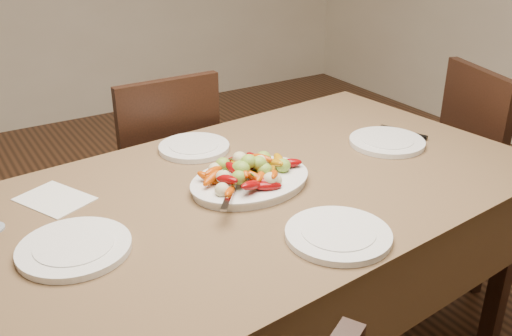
{
  "coord_description": "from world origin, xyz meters",
  "views": [
    {
      "loc": [
        -1.0,
        -1.35,
        1.56
      ],
      "look_at": [
        -0.17,
        -0.02,
        0.82
      ],
      "focal_mm": 40.0,
      "sensor_mm": 36.0,
      "label": 1
    }
  ],
  "objects_px": {
    "plate_left": "(74,248)",
    "plate_right": "(387,142)",
    "chair_far": "(156,175)",
    "serving_platter": "(250,183)",
    "dining_table": "(256,286)",
    "plate_far": "(194,148)",
    "chair_right": "(502,172)",
    "plate_near": "(338,235)"
  },
  "relations": [
    {
      "from": "plate_left",
      "to": "plate_right",
      "type": "relative_size",
      "value": 1.05
    },
    {
      "from": "chair_far",
      "to": "serving_platter",
      "type": "bearing_deg",
      "value": 89.94
    },
    {
      "from": "chair_far",
      "to": "plate_right",
      "type": "distance_m",
      "value": 1.01
    },
    {
      "from": "plate_far",
      "to": "chair_right",
      "type": "bearing_deg",
      "value": -14.27
    },
    {
      "from": "dining_table",
      "to": "serving_platter",
      "type": "xyz_separation_m",
      "value": [
        -0.02,
        0.01,
        0.39
      ]
    },
    {
      "from": "dining_table",
      "to": "plate_near",
      "type": "bearing_deg",
      "value": -86.26
    },
    {
      "from": "plate_right",
      "to": "plate_far",
      "type": "xyz_separation_m",
      "value": [
        -0.61,
        0.32,
        0.0
      ]
    },
    {
      "from": "dining_table",
      "to": "chair_right",
      "type": "relative_size",
      "value": 1.94
    },
    {
      "from": "plate_left",
      "to": "plate_right",
      "type": "bearing_deg",
      "value": 4.87
    },
    {
      "from": "plate_left",
      "to": "plate_far",
      "type": "distance_m",
      "value": 0.69
    },
    {
      "from": "serving_platter",
      "to": "plate_near",
      "type": "height_order",
      "value": "serving_platter"
    },
    {
      "from": "plate_left",
      "to": "plate_right",
      "type": "height_order",
      "value": "same"
    },
    {
      "from": "plate_near",
      "to": "chair_far",
      "type": "bearing_deg",
      "value": 92.03
    },
    {
      "from": "plate_left",
      "to": "chair_right",
      "type": "bearing_deg",
      "value": 2.57
    },
    {
      "from": "dining_table",
      "to": "plate_right",
      "type": "xyz_separation_m",
      "value": [
        0.58,
        0.03,
        0.39
      ]
    },
    {
      "from": "dining_table",
      "to": "plate_right",
      "type": "bearing_deg",
      "value": 3.24
    },
    {
      "from": "serving_platter",
      "to": "plate_far",
      "type": "distance_m",
      "value": 0.35
    },
    {
      "from": "plate_right",
      "to": "plate_near",
      "type": "distance_m",
      "value": 0.68
    },
    {
      "from": "serving_platter",
      "to": "plate_far",
      "type": "bearing_deg",
      "value": 93.35
    },
    {
      "from": "chair_far",
      "to": "chair_right",
      "type": "xyz_separation_m",
      "value": [
        1.31,
        -0.78,
        0.0
      ]
    },
    {
      "from": "chair_far",
      "to": "plate_far",
      "type": "bearing_deg",
      "value": 87.41
    },
    {
      "from": "serving_platter",
      "to": "plate_left",
      "type": "distance_m",
      "value": 0.57
    },
    {
      "from": "serving_platter",
      "to": "plate_right",
      "type": "height_order",
      "value": "serving_platter"
    },
    {
      "from": "serving_platter",
      "to": "plate_right",
      "type": "distance_m",
      "value": 0.59
    },
    {
      "from": "dining_table",
      "to": "serving_platter",
      "type": "distance_m",
      "value": 0.39
    },
    {
      "from": "chair_right",
      "to": "serving_platter",
      "type": "relative_size",
      "value": 2.49
    },
    {
      "from": "chair_far",
      "to": "plate_near",
      "type": "relative_size",
      "value": 3.41
    },
    {
      "from": "plate_far",
      "to": "plate_near",
      "type": "bearing_deg",
      "value": -85.27
    },
    {
      "from": "plate_left",
      "to": "plate_near",
      "type": "relative_size",
      "value": 1.02
    },
    {
      "from": "dining_table",
      "to": "plate_right",
      "type": "relative_size",
      "value": 6.82
    },
    {
      "from": "plate_right",
      "to": "chair_right",
      "type": "bearing_deg",
      "value": -1.17
    },
    {
      "from": "serving_platter",
      "to": "plate_right",
      "type": "bearing_deg",
      "value": 2.34
    },
    {
      "from": "plate_far",
      "to": "plate_near",
      "type": "relative_size",
      "value": 0.89
    },
    {
      "from": "plate_left",
      "to": "plate_far",
      "type": "height_order",
      "value": "same"
    },
    {
      "from": "serving_platter",
      "to": "plate_left",
      "type": "bearing_deg",
      "value": -172.48
    },
    {
      "from": "plate_far",
      "to": "plate_left",
      "type": "bearing_deg",
      "value": -142.13
    },
    {
      "from": "chair_far",
      "to": "serving_platter",
      "type": "distance_m",
      "value": 0.84
    },
    {
      "from": "plate_right",
      "to": "plate_near",
      "type": "bearing_deg",
      "value": -144.22
    },
    {
      "from": "chair_far",
      "to": "plate_right",
      "type": "relative_size",
      "value": 3.52
    },
    {
      "from": "plate_near",
      "to": "plate_far",
      "type": "bearing_deg",
      "value": 94.73
    },
    {
      "from": "plate_left",
      "to": "plate_far",
      "type": "relative_size",
      "value": 1.14
    },
    {
      "from": "dining_table",
      "to": "plate_far",
      "type": "distance_m",
      "value": 0.53
    }
  ]
}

